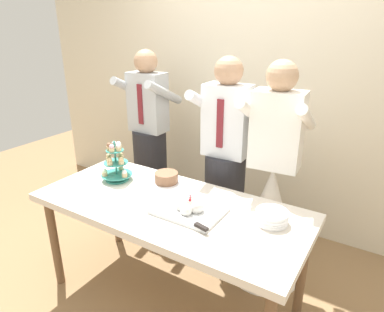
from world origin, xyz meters
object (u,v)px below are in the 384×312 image
Objects in this scene: dessert_table at (169,214)px; person_guest at (150,148)px; cupcake_stand at (116,163)px; plate_stack at (271,217)px; round_cake at (166,179)px; person_bride at (270,208)px; person_groom at (225,175)px; main_cake_tray at (189,206)px.

dessert_table is 1.18m from person_guest.
person_guest is (-0.29, 0.75, -0.16)m from cupcake_stand.
cupcake_stand is 1.52× the size of plate_stack.
round_cake is (-0.19, 0.24, 0.11)m from dessert_table.
round_cake is (0.35, 0.15, -0.09)m from cupcake_stand.
person_bride reaches higher than round_cake.
round_cake is at bearing -43.42° from person_guest.
dessert_table is at bearing -96.65° from person_groom.
cupcake_stand is at bearing -137.66° from person_groom.
person_guest is at bearing 154.34° from plate_stack.
main_cake_tray is 0.68m from person_groom.
person_guest is (-1.30, 0.22, 0.16)m from person_bride.
plate_stack is 0.12× the size of person_groom.
person_groom reaches higher than round_cake.
cupcake_stand reaches higher than main_cake_tray.
round_cake is at bearing 22.71° from cupcake_stand.
main_cake_tray is at bearing -115.73° from person_bride.
round_cake is 0.88m from person_guest.
cupcake_stand reaches higher than plate_stack.
plate_stack is at bearing 11.67° from dessert_table.
dessert_table is 7.50× the size of round_cake.
plate_stack is 0.77m from person_groom.
plate_stack is (0.47, 0.15, -0.00)m from main_cake_tray.
dessert_table is at bearing 173.65° from main_cake_tray.
cupcake_stand is 0.18× the size of person_groom.
cupcake_stand is 0.18× the size of person_bride.
person_guest is (-0.83, 0.84, 0.05)m from dessert_table.
dessert_table is 0.59m from cupcake_stand.
person_groom is (0.27, 0.42, -0.07)m from round_cake.
person_bride is 1.00× the size of person_guest.
cupcake_stand is at bearing -69.10° from person_guest.
person_guest is at bearing 136.58° from round_cake.
person_bride is at bearing -5.54° from person_groom.
main_cake_tray is 0.74m from person_bride.
person_bride reaches higher than cupcake_stand.
dessert_table is at bearing -51.14° from round_cake.
round_cake is at bearing 144.61° from main_cake_tray.
plate_stack is at bearing -25.66° from person_guest.
main_cake_tray is at bearing -82.09° from person_groom.
main_cake_tray is 0.26× the size of person_guest.
person_guest is (-1.47, 0.71, -0.07)m from plate_stack.
dessert_table is 0.67m from plate_stack.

